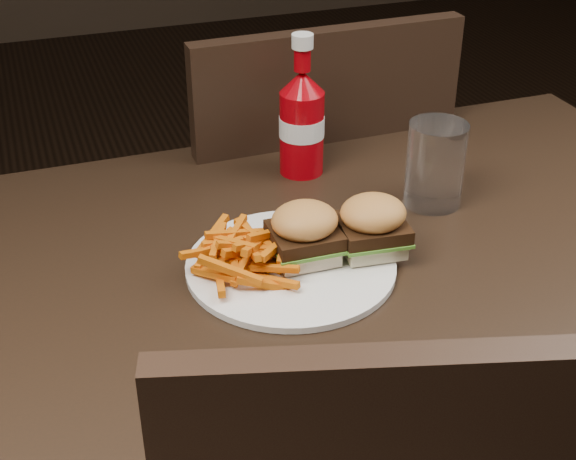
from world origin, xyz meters
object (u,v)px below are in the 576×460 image
object	(u,v)px
chair_far	(283,241)
tumbler	(435,167)
plate	(291,266)
dining_table	(330,284)
ketchup_bottle	(302,134)

from	to	relation	value
chair_far	tumbler	xyz separation A→B (m)	(0.06, -0.45, 0.38)
chair_far	plate	bearing A→B (deg)	70.65
chair_far	plate	world-z (taller)	plate
dining_table	chair_far	bearing A→B (deg)	76.53
plate	ketchup_bottle	xyz separation A→B (m)	(0.10, 0.24, 0.06)
plate	dining_table	bearing A→B (deg)	-24.66
chair_far	ketchup_bottle	world-z (taller)	ketchup_bottle
ketchup_bottle	chair_far	bearing A→B (deg)	75.94
dining_table	ketchup_bottle	xyz separation A→B (m)	(0.06, 0.26, 0.08)
plate	ketchup_bottle	distance (m)	0.27
chair_far	tumbler	bearing A→B (deg)	96.65
plate	ketchup_bottle	size ratio (longest dim) A/B	1.97
chair_far	ketchup_bottle	distance (m)	0.49
ketchup_bottle	tumbler	world-z (taller)	ketchup_bottle
dining_table	tumbler	world-z (taller)	tumbler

